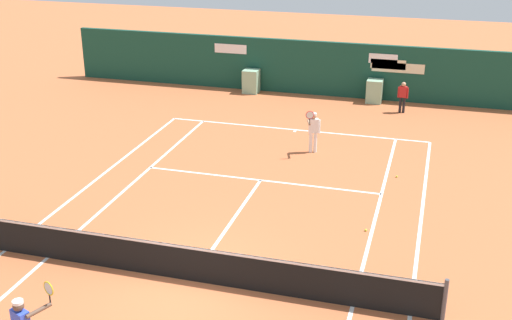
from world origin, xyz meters
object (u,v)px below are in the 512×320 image
(player_on_baseline, at_px, (313,129))
(tennis_ball_near_service_line, at_px, (397,176))
(tennis_ball_mid_court, at_px, (366,230))
(ball_kid_right_post, at_px, (403,95))

(player_on_baseline, height_order, tennis_ball_near_service_line, player_on_baseline)
(tennis_ball_near_service_line, bearing_deg, tennis_ball_mid_court, -97.19)
(player_on_baseline, bearing_deg, tennis_ball_near_service_line, 136.27)
(player_on_baseline, relative_size, tennis_ball_mid_court, 25.93)
(ball_kid_right_post, distance_m, tennis_ball_mid_court, 11.48)
(ball_kid_right_post, height_order, tennis_ball_mid_court, ball_kid_right_post)
(player_on_baseline, relative_size, tennis_ball_near_service_line, 25.93)
(ball_kid_right_post, relative_size, tennis_ball_mid_court, 20.21)
(ball_kid_right_post, height_order, tennis_ball_near_service_line, ball_kid_right_post)
(player_on_baseline, xyz_separation_m, tennis_ball_near_service_line, (3.19, -1.51, -0.89))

